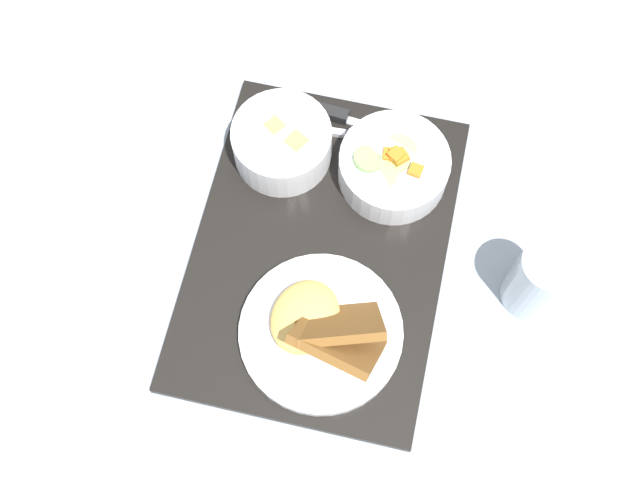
% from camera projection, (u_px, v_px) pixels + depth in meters
% --- Properties ---
extents(ground_plane, '(4.00, 4.00, 0.00)m').
position_uv_depth(ground_plane, '(320.00, 252.00, 1.01)').
color(ground_plane, '#99A3AD').
extents(serving_tray, '(0.48, 0.37, 0.01)m').
position_uv_depth(serving_tray, '(320.00, 251.00, 1.00)').
color(serving_tray, black).
rests_on(serving_tray, ground_plane).
extents(bowl_salad, '(0.14, 0.14, 0.06)m').
position_uv_depth(bowl_salad, '(394.00, 166.00, 1.01)').
color(bowl_salad, white).
rests_on(bowl_salad, serving_tray).
extents(bowl_soup, '(0.13, 0.13, 0.06)m').
position_uv_depth(bowl_soup, '(282.00, 141.00, 1.02)').
color(bowl_soup, white).
rests_on(bowl_soup, serving_tray).
extents(plate_main, '(0.20, 0.20, 0.08)m').
position_uv_depth(plate_main, '(321.00, 329.00, 0.94)').
color(plate_main, white).
rests_on(plate_main, serving_tray).
extents(knife, '(0.06, 0.19, 0.02)m').
position_uv_depth(knife, '(340.00, 116.00, 1.06)').
color(knife, silver).
rests_on(knife, serving_tray).
extents(spoon, '(0.04, 0.15, 0.01)m').
position_uv_depth(spoon, '(350.00, 134.00, 1.05)').
color(spoon, silver).
rests_on(spoon, serving_tray).
extents(glass_water, '(0.07, 0.07, 0.12)m').
position_uv_depth(glass_water, '(538.00, 281.00, 0.94)').
color(glass_water, silver).
rests_on(glass_water, ground_plane).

